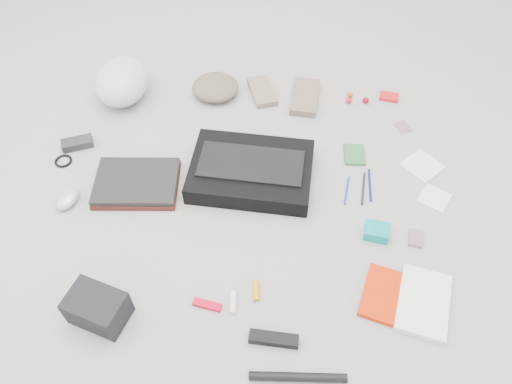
{
  "coord_description": "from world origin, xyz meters",
  "views": [
    {
      "loc": [
        -0.01,
        -1.15,
        1.51
      ],
      "look_at": [
        0.0,
        0.0,
        0.05
      ],
      "focal_mm": 35.0,
      "sensor_mm": 36.0,
      "label": 1
    }
  ],
  "objects_px": {
    "bike_helmet": "(122,81)",
    "accordion_wallet": "(377,232)",
    "messenger_bag": "(251,171)",
    "book_red": "(383,295)",
    "laptop": "(136,181)",
    "camera_bag": "(98,308)"
  },
  "relations": [
    {
      "from": "bike_helmet",
      "to": "accordion_wallet",
      "type": "xyz_separation_m",
      "value": [
        1.02,
        -0.76,
        -0.07
      ]
    },
    {
      "from": "accordion_wallet",
      "to": "camera_bag",
      "type": "bearing_deg",
      "value": -147.54
    },
    {
      "from": "messenger_bag",
      "to": "camera_bag",
      "type": "height_order",
      "value": "camera_bag"
    },
    {
      "from": "laptop",
      "to": "camera_bag",
      "type": "bearing_deg",
      "value": -93.43
    },
    {
      "from": "laptop",
      "to": "accordion_wallet",
      "type": "bearing_deg",
      "value": -13.78
    },
    {
      "from": "accordion_wallet",
      "to": "messenger_bag",
      "type": "bearing_deg",
      "value": 163.02
    },
    {
      "from": "messenger_bag",
      "to": "accordion_wallet",
      "type": "height_order",
      "value": "messenger_bag"
    },
    {
      "from": "camera_bag",
      "to": "book_red",
      "type": "distance_m",
      "value": 0.92
    },
    {
      "from": "messenger_bag",
      "to": "book_red",
      "type": "distance_m",
      "value": 0.68
    },
    {
      "from": "bike_helmet",
      "to": "accordion_wallet",
      "type": "height_order",
      "value": "bike_helmet"
    },
    {
      "from": "messenger_bag",
      "to": "bike_helmet",
      "type": "relative_size",
      "value": 1.61
    },
    {
      "from": "bike_helmet",
      "to": "book_red",
      "type": "bearing_deg",
      "value": -41.17
    },
    {
      "from": "book_red",
      "to": "accordion_wallet",
      "type": "distance_m",
      "value": 0.24
    },
    {
      "from": "messenger_bag",
      "to": "camera_bag",
      "type": "distance_m",
      "value": 0.75
    },
    {
      "from": "messenger_bag",
      "to": "accordion_wallet",
      "type": "bearing_deg",
      "value": -22.89
    },
    {
      "from": "book_red",
      "to": "accordion_wallet",
      "type": "height_order",
      "value": "accordion_wallet"
    },
    {
      "from": "camera_bag",
      "to": "accordion_wallet",
      "type": "relative_size",
      "value": 2.04
    },
    {
      "from": "laptop",
      "to": "bike_helmet",
      "type": "relative_size",
      "value": 1.08
    },
    {
      "from": "messenger_bag",
      "to": "book_red",
      "type": "relative_size",
      "value": 2.35
    },
    {
      "from": "messenger_bag",
      "to": "accordion_wallet",
      "type": "xyz_separation_m",
      "value": [
        0.45,
        -0.27,
        -0.02
      ]
    },
    {
      "from": "messenger_bag",
      "to": "laptop",
      "type": "bearing_deg",
      "value": -166.24
    },
    {
      "from": "laptop",
      "to": "book_red",
      "type": "height_order",
      "value": "laptop"
    }
  ]
}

